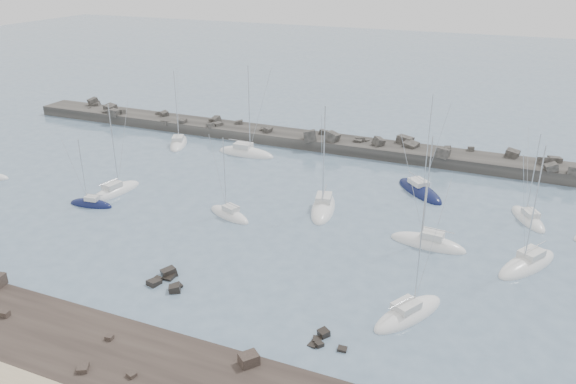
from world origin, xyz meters
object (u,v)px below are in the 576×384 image
(sailboat_1, at_px, (179,144))
(sailboat_7, at_px, (408,314))
(sailboat_2, at_px, (91,204))
(sailboat_5, at_px, (229,215))
(sailboat_6, at_px, (323,208))
(sailboat_10, at_px, (528,219))
(sailboat_3, at_px, (115,192))
(sailboat_4, at_px, (246,153))
(sailboat_9, at_px, (428,244))
(sailboat_8, at_px, (420,191))
(sailboat_11, at_px, (527,265))

(sailboat_1, distance_m, sailboat_7, 58.82)
(sailboat_2, bearing_deg, sailboat_5, 13.05)
(sailboat_6, height_order, sailboat_10, sailboat_6)
(sailboat_3, distance_m, sailboat_4, 23.69)
(sailboat_6, bearing_deg, sailboat_7, -51.28)
(sailboat_2, bearing_deg, sailboat_6, 20.63)
(sailboat_2, xyz_separation_m, sailboat_5, (18.54, 4.30, 0.01))
(sailboat_4, bearing_deg, sailboat_1, 179.68)
(sailboat_1, xyz_separation_m, sailboat_3, (3.84, -21.81, 0.01))
(sailboat_1, bearing_deg, sailboat_6, -25.60)
(sailboat_3, distance_m, sailboat_5, 18.31)
(sailboat_2, xyz_separation_m, sailboat_10, (53.70, 17.93, 0.00))
(sailboat_5, xyz_separation_m, sailboat_10, (35.16, 13.63, -0.01))
(sailboat_4, relative_size, sailboat_9, 1.14)
(sailboat_9, bearing_deg, sailboat_2, -171.49)
(sailboat_6, bearing_deg, sailboat_4, 141.14)
(sailboat_4, height_order, sailboat_7, sailboat_4)
(sailboat_4, xyz_separation_m, sailboat_10, (44.04, -8.44, -0.02))
(sailboat_10, bearing_deg, sailboat_9, -132.29)
(sailboat_5, bearing_deg, sailboat_9, 5.02)
(sailboat_8, bearing_deg, sailboat_3, -156.64)
(sailboat_7, bearing_deg, sailboat_2, 169.67)
(sailboat_1, relative_size, sailboat_11, 0.92)
(sailboat_2, relative_size, sailboat_7, 0.72)
(sailboat_5, height_order, sailboat_9, sailboat_9)
(sailboat_2, height_order, sailboat_9, sailboat_9)
(sailboat_2, bearing_deg, sailboat_10, 18.47)
(sailboat_4, height_order, sailboat_9, sailboat_4)
(sailboat_3, height_order, sailboat_6, sailboat_6)
(sailboat_5, xyz_separation_m, sailboat_8, (20.89, 17.27, -0.00))
(sailboat_5, relative_size, sailboat_7, 0.81)
(sailboat_6, distance_m, sailboat_10, 25.79)
(sailboat_8, bearing_deg, sailboat_7, -81.13)
(sailboat_9, distance_m, sailboat_11, 10.68)
(sailboat_4, distance_m, sailboat_6, 24.70)
(sailboat_7, xyz_separation_m, sailboat_8, (-4.62, 29.60, 0.00))
(sailboat_1, relative_size, sailboat_4, 0.86)
(sailboat_4, relative_size, sailboat_5, 1.42)
(sailboat_1, bearing_deg, sailboat_9, -23.08)
(sailboat_4, bearing_deg, sailboat_3, -113.44)
(sailboat_10, bearing_deg, sailboat_5, -158.80)
(sailboat_1, height_order, sailboat_3, sailboat_1)
(sailboat_3, bearing_deg, sailboat_10, 13.97)
(sailboat_7, height_order, sailboat_10, sailboat_7)
(sailboat_1, bearing_deg, sailboat_11, -19.63)
(sailboat_4, distance_m, sailboat_11, 48.77)
(sailboat_2, bearing_deg, sailboat_1, 97.76)
(sailboat_6, xyz_separation_m, sailboat_8, (10.54, 10.69, -0.02))
(sailboat_1, xyz_separation_m, sailboat_10, (57.30, -8.51, -0.00))
(sailboat_5, bearing_deg, sailboat_3, 178.94)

